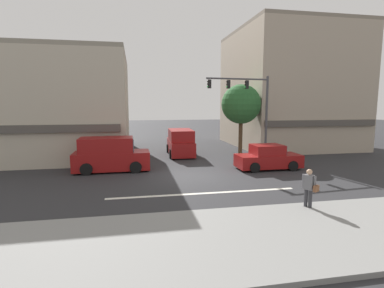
% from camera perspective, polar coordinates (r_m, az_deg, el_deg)
% --- Properties ---
extents(ground_plane, '(120.00, 120.00, 0.00)m').
position_cam_1_polar(ground_plane, '(17.56, -0.33, -6.09)').
color(ground_plane, '#2B2B2D').
extents(lane_marking_stripe, '(9.00, 0.24, 0.01)m').
position_cam_1_polar(lane_marking_stripe, '(14.25, 2.28, -9.36)').
color(lane_marking_stripe, silver).
rests_on(lane_marking_stripe, ground).
extents(sidewalk_curb, '(40.00, 5.00, 0.16)m').
position_cam_1_polar(sidewalk_curb, '(9.74, 9.32, -17.34)').
color(sidewalk_curb, gray).
rests_on(sidewalk_curb, ground).
extents(building_left_block, '(13.45, 12.19, 8.09)m').
position_cam_1_polar(building_left_block, '(27.28, -26.62, 6.60)').
color(building_left_block, '#B7AD99').
rests_on(building_left_block, ground).
extents(building_right_corner, '(10.41, 11.77, 11.24)m').
position_cam_1_polar(building_right_corner, '(31.65, 17.69, 9.95)').
color(building_right_corner, tan).
rests_on(building_right_corner, ground).
extents(street_tree, '(3.13, 3.13, 5.71)m').
position_cam_1_polar(street_tree, '(24.30, 9.34, 7.44)').
color(street_tree, '#4C3823').
rests_on(street_tree, ground).
extents(utility_pole_near_left, '(1.40, 0.22, 8.36)m').
position_cam_1_polar(utility_pole_near_left, '(23.34, -25.14, 7.34)').
color(utility_pole_near_left, brown).
rests_on(utility_pole_near_left, ground).
extents(traffic_light_mast, '(4.88, 0.62, 6.20)m').
position_cam_1_polar(traffic_light_mast, '(22.66, 11.18, 7.86)').
color(traffic_light_mast, '#47474C').
rests_on(traffic_light_mast, ground).
extents(sedan_crossing_leftbound, '(4.11, 1.90, 1.58)m').
position_cam_1_polar(sedan_crossing_leftbound, '(19.85, 14.28, -2.62)').
color(sedan_crossing_leftbound, maroon).
rests_on(sedan_crossing_leftbound, ground).
extents(van_crossing_rightbound, '(4.62, 2.08, 2.11)m').
position_cam_1_polar(van_crossing_rightbound, '(19.31, -15.30, -2.05)').
color(van_crossing_rightbound, maroon).
rests_on(van_crossing_rightbound, ground).
extents(van_parked_curbside, '(2.16, 4.66, 2.11)m').
position_cam_1_polar(van_parked_curbside, '(24.36, -2.20, 0.20)').
color(van_parked_curbside, maroon).
rests_on(van_parked_curbside, ground).
extents(pedestrian_foreground_with_bag, '(0.46, 0.67, 1.67)m').
position_cam_1_polar(pedestrian_foreground_with_bag, '(12.62, 21.42, -7.69)').
color(pedestrian_foreground_with_bag, '#333338').
rests_on(pedestrian_foreground_with_bag, ground).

